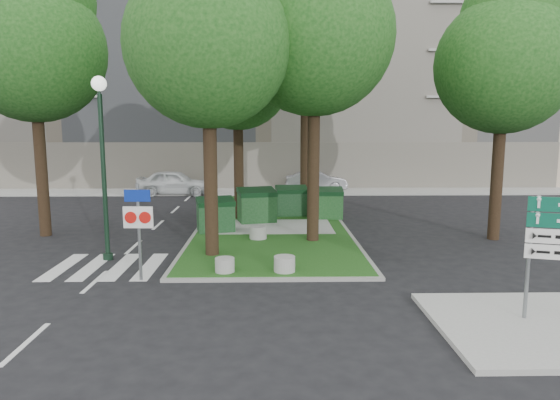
{
  "coord_description": "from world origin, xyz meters",
  "views": [
    {
      "loc": [
        0.42,
        -13.57,
        4.35
      ],
      "look_at": [
        0.73,
        2.0,
        2.0
      ],
      "focal_mm": 32.0,
      "sensor_mm": 36.0,
      "label": 1
    }
  ],
  "objects_px": {
    "car_white": "(174,183)",
    "dumpster_d": "(326,203)",
    "traffic_sign_pole": "(139,219)",
    "car_silver": "(316,181)",
    "tree_street_left": "(35,36)",
    "bollard_right": "(285,264)",
    "tree_median_far": "(307,44)",
    "tree_street_right": "(507,52)",
    "tree_median_near_left": "(211,28)",
    "dumpster_c": "(291,201)",
    "bollard_left": "(225,265)",
    "dumpster_b": "(257,206)",
    "tree_median_near_right": "(317,20)",
    "dumpster_a": "(216,215)",
    "tree_median_mid": "(239,65)",
    "bollard_mid": "(258,233)",
    "directional_sign": "(560,240)",
    "street_lamp": "(102,146)",
    "litter_bin": "(309,205)"
  },
  "relations": [
    {
      "from": "tree_median_mid",
      "to": "litter_bin",
      "type": "distance_m",
      "value": 7.49
    },
    {
      "from": "bollard_mid",
      "to": "directional_sign",
      "type": "xyz_separation_m",
      "value": [
        6.64,
        -8.08,
        1.58
      ]
    },
    {
      "from": "litter_bin",
      "to": "tree_median_mid",
      "type": "bearing_deg",
      "value": -154.03
    },
    {
      "from": "car_white",
      "to": "car_silver",
      "type": "distance_m",
      "value": 9.27
    },
    {
      "from": "car_silver",
      "to": "street_lamp",
      "type": "bearing_deg",
      "value": 152.74
    },
    {
      "from": "tree_median_mid",
      "to": "dumpster_b",
      "type": "relative_size",
      "value": 5.42
    },
    {
      "from": "tree_median_far",
      "to": "dumpster_c",
      "type": "xyz_separation_m",
      "value": [
        -0.85,
        -2.3,
        -7.54
      ]
    },
    {
      "from": "car_white",
      "to": "dumpster_d",
      "type": "bearing_deg",
      "value": -133.48
    },
    {
      "from": "tree_median_far",
      "to": "tree_street_right",
      "type": "xyz_separation_m",
      "value": [
        6.8,
        -7.0,
        -1.34
      ]
    },
    {
      "from": "dumpster_a",
      "to": "bollard_left",
      "type": "xyz_separation_m",
      "value": [
        0.86,
        -5.64,
        -0.45
      ]
    },
    {
      "from": "bollard_mid",
      "to": "bollard_left",
      "type": "bearing_deg",
      "value": -101.52
    },
    {
      "from": "tree_median_near_left",
      "to": "car_white",
      "type": "relative_size",
      "value": 2.29
    },
    {
      "from": "tree_street_right",
      "to": "dumpster_c",
      "type": "bearing_deg",
      "value": 148.45
    },
    {
      "from": "bollard_right",
      "to": "car_silver",
      "type": "bearing_deg",
      "value": 82.02
    },
    {
      "from": "dumpster_a",
      "to": "car_white",
      "type": "bearing_deg",
      "value": 94.01
    },
    {
      "from": "tree_median_near_left",
      "to": "traffic_sign_pole",
      "type": "height_order",
      "value": "tree_median_near_left"
    },
    {
      "from": "tree_median_mid",
      "to": "street_lamp",
      "type": "height_order",
      "value": "tree_median_mid"
    },
    {
      "from": "dumpster_c",
      "to": "dumpster_d",
      "type": "distance_m",
      "value": 1.76
    },
    {
      "from": "bollard_left",
      "to": "car_white",
      "type": "xyz_separation_m",
      "value": [
        -4.65,
        17.02,
        0.46
      ]
    },
    {
      "from": "bollard_right",
      "to": "directional_sign",
      "type": "xyz_separation_m",
      "value": [
        5.76,
        -3.82,
        1.59
      ]
    },
    {
      "from": "dumpster_a",
      "to": "dumpster_d",
      "type": "distance_m",
      "value": 5.53
    },
    {
      "from": "dumpster_c",
      "to": "bollard_left",
      "type": "height_order",
      "value": "dumpster_c"
    },
    {
      "from": "dumpster_b",
      "to": "bollard_left",
      "type": "bearing_deg",
      "value": -109.63
    },
    {
      "from": "bollard_mid",
      "to": "dumpster_b",
      "type": "bearing_deg",
      "value": 92.21
    },
    {
      "from": "traffic_sign_pole",
      "to": "car_silver",
      "type": "distance_m",
      "value": 20.56
    },
    {
      "from": "tree_median_near_right",
      "to": "dumpster_a",
      "type": "xyz_separation_m",
      "value": [
        -3.85,
        1.58,
        -7.21
      ]
    },
    {
      "from": "dumpster_b",
      "to": "street_lamp",
      "type": "bearing_deg",
      "value": -143.44
    },
    {
      "from": "tree_street_left",
      "to": "bollard_right",
      "type": "distance_m",
      "value": 13.03
    },
    {
      "from": "litter_bin",
      "to": "traffic_sign_pole",
      "type": "bearing_deg",
      "value": -117.95
    },
    {
      "from": "tree_street_left",
      "to": "dumpster_a",
      "type": "bearing_deg",
      "value": 0.69
    },
    {
      "from": "tree_median_near_right",
      "to": "traffic_sign_pole",
      "type": "relative_size",
      "value": 4.16
    },
    {
      "from": "tree_median_near_left",
      "to": "bollard_mid",
      "type": "xyz_separation_m",
      "value": [
        1.38,
        2.2,
        -6.97
      ]
    },
    {
      "from": "bollard_left",
      "to": "traffic_sign_pole",
      "type": "xyz_separation_m",
      "value": [
        -2.33,
        -0.4,
        1.44
      ]
    },
    {
      "from": "litter_bin",
      "to": "traffic_sign_pole",
      "type": "height_order",
      "value": "traffic_sign_pole"
    },
    {
      "from": "tree_street_right",
      "to": "car_silver",
      "type": "relative_size",
      "value": 2.47
    },
    {
      "from": "litter_bin",
      "to": "tree_median_near_right",
      "type": "bearing_deg",
      "value": -92.57
    },
    {
      "from": "tree_street_right",
      "to": "car_white",
      "type": "relative_size",
      "value": 2.19
    },
    {
      "from": "dumpster_c",
      "to": "street_lamp",
      "type": "height_order",
      "value": "street_lamp"
    },
    {
      "from": "dumpster_c",
      "to": "bollard_left",
      "type": "bearing_deg",
      "value": -109.06
    },
    {
      "from": "tree_median_near_left",
      "to": "dumpster_c",
      "type": "bearing_deg",
      "value": 68.42
    },
    {
      "from": "tree_median_far",
      "to": "dumpster_b",
      "type": "height_order",
      "value": "tree_median_far"
    },
    {
      "from": "car_silver",
      "to": "bollard_mid",
      "type": "bearing_deg",
      "value": 165.26
    },
    {
      "from": "tree_median_mid",
      "to": "bollard_mid",
      "type": "distance_m",
      "value": 7.95
    },
    {
      "from": "tree_median_mid",
      "to": "tree_median_far",
      "type": "bearing_deg",
      "value": 43.15
    },
    {
      "from": "tree_street_right",
      "to": "directional_sign",
      "type": "bearing_deg",
      "value": -106.55
    },
    {
      "from": "tree_median_mid",
      "to": "tree_street_left",
      "type": "bearing_deg",
      "value": -158.2
    },
    {
      "from": "tree_median_near_left",
      "to": "dumpster_b",
      "type": "xyz_separation_m",
      "value": [
        1.25,
        5.51,
        -6.47
      ]
    },
    {
      "from": "tree_street_right",
      "to": "dumpster_d",
      "type": "bearing_deg",
      "value": 147.41
    },
    {
      "from": "tree_street_right",
      "to": "traffic_sign_pole",
      "type": "bearing_deg",
      "value": -158.1
    },
    {
      "from": "tree_median_near_left",
      "to": "directional_sign",
      "type": "bearing_deg",
      "value": -36.26
    }
  ]
}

